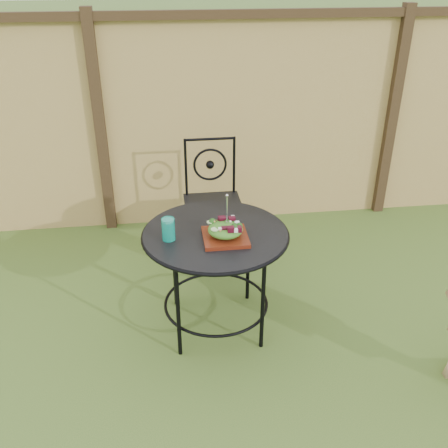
% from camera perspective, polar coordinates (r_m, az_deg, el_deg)
% --- Properties ---
extents(ground, '(60.00, 60.00, 0.00)m').
position_cam_1_polar(ground, '(3.15, 9.93, -17.54)').
color(ground, '#274817').
rests_on(ground, ground).
extents(fence, '(8.00, 0.12, 1.90)m').
position_cam_1_polar(fence, '(4.52, 2.99, 11.73)').
color(fence, tan).
rests_on(fence, ground).
extents(patio_table, '(0.92, 0.92, 0.72)m').
position_cam_1_polar(patio_table, '(3.17, -0.97, -3.11)').
color(patio_table, black).
rests_on(patio_table, ground).
extents(patio_chair, '(0.46, 0.46, 0.95)m').
position_cam_1_polar(patio_chair, '(4.08, -1.33, 3.17)').
color(patio_chair, black).
rests_on(patio_chair, ground).
extents(salad_plate, '(0.27, 0.27, 0.02)m').
position_cam_1_polar(salad_plate, '(3.02, 0.15, -1.50)').
color(salad_plate, '#451609').
rests_on(salad_plate, patio_table).
extents(salad, '(0.21, 0.21, 0.08)m').
position_cam_1_polar(salad, '(2.99, 0.15, -0.64)').
color(salad, '#235614').
rests_on(salad, salad_plate).
extents(fork, '(0.01, 0.01, 0.18)m').
position_cam_1_polar(fork, '(2.93, 0.35, 1.60)').
color(fork, silver).
rests_on(fork, salad).
extents(drinking_glass, '(0.08, 0.08, 0.14)m').
position_cam_1_polar(drinking_glass, '(3.00, -6.38, -0.59)').
color(drinking_glass, '#0B8972').
rests_on(drinking_glass, patio_table).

